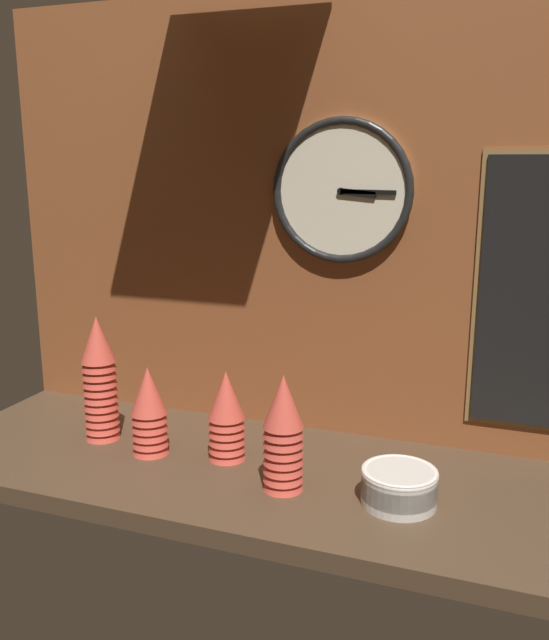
{
  "coord_description": "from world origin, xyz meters",
  "views": [
    {
      "loc": [
        0.5,
        -1.3,
        0.67
      ],
      "look_at": [
        0.01,
        0.04,
        0.33
      ],
      "focal_mm": 38.0,
      "sensor_mm": 36.0,
      "label": 1
    }
  ],
  "objects": [
    {
      "name": "cup_stack_center_right",
      "position": [
        0.07,
        -0.08,
        0.12
      ],
      "size": [
        0.08,
        0.08,
        0.25
      ],
      "color": "#DB4C3D",
      "rests_on": "ground_plane"
    },
    {
      "name": "bowl_stack_right",
      "position": [
        0.31,
        -0.06,
        0.04
      ],
      "size": [
        0.15,
        0.15,
        0.07
      ],
      "color": "beige",
      "rests_on": "ground_plane"
    },
    {
      "name": "wall_tiled_back",
      "position": [
        0.0,
        0.27,
        0.53
      ],
      "size": [
        1.6,
        0.03,
        1.05
      ],
      "color": "brown",
      "rests_on": "ground_plane"
    },
    {
      "name": "cup_stack_center_left",
      "position": [
        -0.28,
        -0.02,
        0.1
      ],
      "size": [
        0.08,
        0.08,
        0.21
      ],
      "color": "#DB4C3D",
      "rests_on": "ground_plane"
    },
    {
      "name": "cup_stack_left",
      "position": [
        -0.43,
        0.01,
        0.15
      ],
      "size": [
        0.08,
        0.08,
        0.31
      ],
      "color": "#DB4C3D",
      "rests_on": "ground_plane"
    },
    {
      "name": "wall_clock",
      "position": [
        0.1,
        0.23,
        0.6
      ],
      "size": [
        0.33,
        0.03,
        0.33
      ],
      "color": "beige"
    },
    {
      "name": "ground_plane",
      "position": [
        0.0,
        0.0,
        -0.02
      ],
      "size": [
        1.6,
        0.56,
        0.04
      ],
      "primitive_type": "cube",
      "color": "#4C3826"
    },
    {
      "name": "cup_stack_center",
      "position": [
        -0.1,
        0.01,
        0.1
      ],
      "size": [
        0.08,
        0.08,
        0.21
      ],
      "color": "#DB4C3D",
      "rests_on": "ground_plane"
    }
  ]
}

